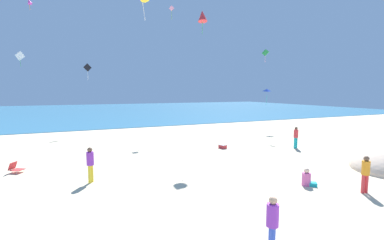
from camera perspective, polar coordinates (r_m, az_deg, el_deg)
ground_plane at (r=17.08m, az=-3.14°, el=-8.35°), size 120.00×120.00×0.00m
ocean_water at (r=61.50m, az=-18.31°, el=1.87°), size 120.00×60.00×0.05m
beach_chair_mid_beach at (r=17.06m, az=-33.41°, el=-8.51°), size 0.81×0.76×0.57m
cooler_box at (r=20.33m, az=6.53°, el=-5.59°), size 0.52×0.62×0.30m
person_0 at (r=13.53m, az=-20.81°, el=-8.40°), size 0.46×0.46×1.67m
person_1 at (r=13.50m, az=23.31°, el=-11.47°), size 0.72×0.67×0.81m
person_2 at (r=13.53m, az=32.96°, el=-9.21°), size 0.36×0.36×1.59m
person_3 at (r=7.67m, az=16.72°, el=-19.96°), size 0.43×0.43×1.60m
person_5 at (r=21.55m, az=21.22°, el=-3.18°), size 0.34×0.34×1.62m
kite_magenta at (r=32.37m, az=-31.30°, el=20.73°), size 0.67×0.69×1.10m
kite_red at (r=20.38m, az=2.23°, el=21.23°), size 0.79×0.89×1.71m
kite_green at (r=28.74m, az=15.33°, el=13.61°), size 0.40×0.72×1.31m
kite_black at (r=30.18m, az=-21.33°, el=10.28°), size 0.83×0.33×1.73m
kite_white at (r=35.98m, az=-32.74°, el=11.37°), size 0.90×0.75×1.73m
kite_blue at (r=29.62m, az=15.64°, el=6.14°), size 0.85×0.70×1.73m
kite_pink at (r=30.69m, az=-4.35°, el=22.46°), size 0.49×0.37×1.44m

